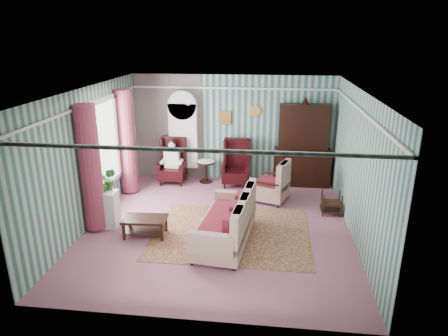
# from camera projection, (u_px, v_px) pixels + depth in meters

# --- Properties ---
(floor) EXTENTS (6.00, 6.00, 0.00)m
(floor) POSITION_uv_depth(u_px,v_px,m) (219.00, 226.00, 8.60)
(floor) COLOR #98586B
(floor) RESTS_ON ground
(room_shell) EXTENTS (5.53, 6.02, 2.91)m
(room_shell) POSITION_uv_depth(u_px,v_px,m) (190.00, 132.00, 8.19)
(room_shell) COLOR #335D55
(room_shell) RESTS_ON ground
(bookcase) EXTENTS (0.80, 0.28, 2.24)m
(bookcase) POSITION_uv_depth(u_px,v_px,m) (184.00, 140.00, 11.06)
(bookcase) COLOR silver
(bookcase) RESTS_ON floor
(dresser_hutch) EXTENTS (1.50, 0.56, 2.36)m
(dresser_hutch) POSITION_uv_depth(u_px,v_px,m) (303.00, 143.00, 10.56)
(dresser_hutch) COLOR black
(dresser_hutch) RESTS_ON floor
(wingback_left) EXTENTS (0.76, 0.80, 1.25)m
(wingback_left) POSITION_uv_depth(u_px,v_px,m) (172.00, 161.00, 10.88)
(wingback_left) COLOR black
(wingback_left) RESTS_ON floor
(wingback_right) EXTENTS (0.76, 0.80, 1.25)m
(wingback_right) POSITION_uv_depth(u_px,v_px,m) (236.00, 163.00, 10.68)
(wingback_right) COLOR black
(wingback_right) RESTS_ON floor
(seated_woman) EXTENTS (0.44, 0.40, 1.18)m
(seated_woman) POSITION_uv_depth(u_px,v_px,m) (172.00, 162.00, 10.89)
(seated_woman) COLOR beige
(seated_woman) RESTS_ON floor
(round_side_table) EXTENTS (0.50, 0.50, 0.60)m
(round_side_table) POSITION_uv_depth(u_px,v_px,m) (206.00, 172.00, 11.02)
(round_side_table) COLOR black
(round_side_table) RESTS_ON floor
(nest_table) EXTENTS (0.45, 0.38, 0.54)m
(nest_table) POSITION_uv_depth(u_px,v_px,m) (331.00, 203.00, 9.08)
(nest_table) COLOR black
(nest_table) RESTS_ON floor
(plant_stand) EXTENTS (0.55, 0.35, 0.80)m
(plant_stand) POSITION_uv_depth(u_px,v_px,m) (105.00, 209.00, 8.45)
(plant_stand) COLOR silver
(plant_stand) RESTS_ON floor
(rug) EXTENTS (3.20, 2.60, 0.01)m
(rug) POSITION_uv_depth(u_px,v_px,m) (231.00, 233.00, 8.28)
(rug) COLOR #531B21
(rug) RESTS_ON floor
(sofa) EXTENTS (1.15, 2.17, 1.08)m
(sofa) POSITION_uv_depth(u_px,v_px,m) (225.00, 218.00, 7.74)
(sofa) COLOR #C6B49A
(sofa) RESTS_ON floor
(floral_armchair) EXTENTS (1.12, 1.10, 1.04)m
(floral_armchair) POSITION_uv_depth(u_px,v_px,m) (271.00, 181.00, 9.72)
(floral_armchair) COLOR #BDAE92
(floral_armchair) RESTS_ON floor
(coffee_table) EXTENTS (0.90, 0.54, 0.40)m
(coffee_table) POSITION_uv_depth(u_px,v_px,m) (145.00, 227.00, 8.11)
(coffee_table) COLOR black
(coffee_table) RESTS_ON floor
(potted_plant_a) EXTENTS (0.41, 0.37, 0.39)m
(potted_plant_a) POSITION_uv_depth(u_px,v_px,m) (95.00, 184.00, 8.17)
(potted_plant_a) COLOR #184F1A
(potted_plant_a) RESTS_ON plant_stand
(potted_plant_b) EXTENTS (0.26, 0.21, 0.48)m
(potted_plant_b) POSITION_uv_depth(u_px,v_px,m) (110.00, 179.00, 8.36)
(potted_plant_b) COLOR #29551A
(potted_plant_b) RESTS_ON plant_stand
(potted_plant_c) EXTENTS (0.26, 0.26, 0.35)m
(potted_plant_c) POSITION_uv_depth(u_px,v_px,m) (102.00, 183.00, 8.29)
(potted_plant_c) COLOR #244F18
(potted_plant_c) RESTS_ON plant_stand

